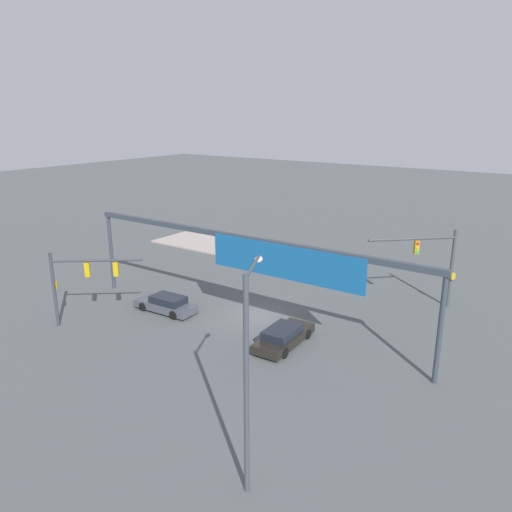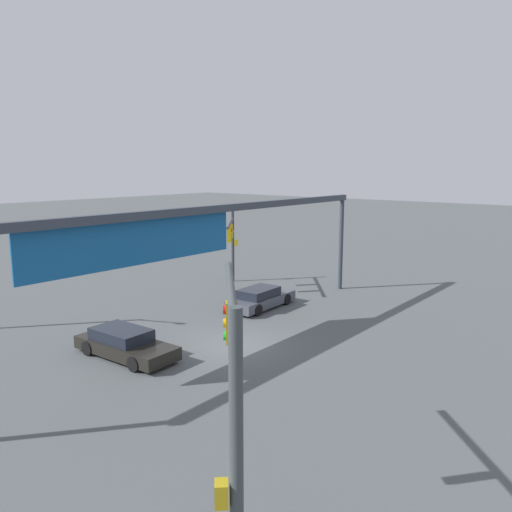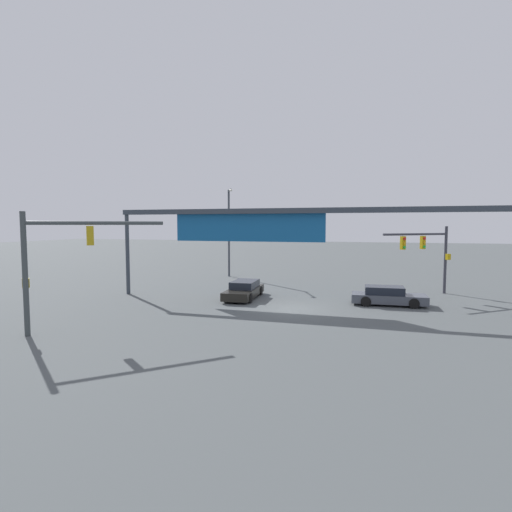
{
  "view_description": "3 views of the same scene",
  "coord_description": "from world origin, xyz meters",
  "px_view_note": "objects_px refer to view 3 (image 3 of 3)",
  "views": [
    {
      "loc": [
        -18.27,
        26.29,
        13.75
      ],
      "look_at": [
        1.33,
        -1.86,
        3.71
      ],
      "focal_mm": 34.5,
      "sensor_mm": 36.0,
      "label": 1
    },
    {
      "loc": [
        -16.57,
        -14.79,
        8.05
      ],
      "look_at": [
        2.64,
        0.88,
        3.72
      ],
      "focal_mm": 35.8,
      "sensor_mm": 36.0,
      "label": 2
    },
    {
      "loc": [
        5.01,
        -24.26,
        5.18
      ],
      "look_at": [
        -2.14,
        -0.33,
        3.26
      ],
      "focal_mm": 28.51,
      "sensor_mm": 36.0,
      "label": 3
    }
  ],
  "objects_px": {
    "sedan_car_waiting_far": "(387,296)",
    "sedan_car_approaching": "(244,290)",
    "traffic_signal_near_corner": "(57,253)",
    "streetlamp_curved_arm": "(229,226)",
    "traffic_signal_opposite_side": "(429,248)"
  },
  "relations": [
    {
      "from": "traffic_signal_near_corner",
      "to": "sedan_car_waiting_far",
      "type": "xyz_separation_m",
      "value": [
        15.3,
        11.56,
        -3.28
      ]
    },
    {
      "from": "traffic_signal_near_corner",
      "to": "traffic_signal_opposite_side",
      "type": "relative_size",
      "value": 1.14
    },
    {
      "from": "streetlamp_curved_arm",
      "to": "sedan_car_approaching",
      "type": "bearing_deg",
      "value": 0.37
    },
    {
      "from": "streetlamp_curved_arm",
      "to": "sedan_car_approaching",
      "type": "xyz_separation_m",
      "value": [
        5.12,
        -10.8,
        -4.46
      ]
    },
    {
      "from": "traffic_signal_near_corner",
      "to": "traffic_signal_opposite_side",
      "type": "xyz_separation_m",
      "value": [
        18.23,
        16.39,
        -0.4
      ]
    },
    {
      "from": "streetlamp_curved_arm",
      "to": "sedan_car_waiting_far",
      "type": "height_order",
      "value": "streetlamp_curved_arm"
    },
    {
      "from": "sedan_car_waiting_far",
      "to": "traffic_signal_near_corner",
      "type": "bearing_deg",
      "value": -145.66
    },
    {
      "from": "traffic_signal_near_corner",
      "to": "sedan_car_approaching",
      "type": "distance_m",
      "value": 13.01
    },
    {
      "from": "traffic_signal_opposite_side",
      "to": "sedan_car_approaching",
      "type": "xyz_separation_m",
      "value": [
        -12.61,
        -5.12,
        -2.88
      ]
    },
    {
      "from": "traffic_signal_opposite_side",
      "to": "sedan_car_approaching",
      "type": "relative_size",
      "value": 1.03
    },
    {
      "from": "traffic_signal_near_corner",
      "to": "sedan_car_waiting_far",
      "type": "height_order",
      "value": "traffic_signal_near_corner"
    },
    {
      "from": "sedan_car_waiting_far",
      "to": "sedan_car_approaching",
      "type": "bearing_deg",
      "value": 179.01
    },
    {
      "from": "traffic_signal_opposite_side",
      "to": "sedan_car_waiting_far",
      "type": "relative_size",
      "value": 1.07
    },
    {
      "from": "traffic_signal_opposite_side",
      "to": "streetlamp_curved_arm",
      "type": "bearing_deg",
      "value": -56.63
    },
    {
      "from": "sedan_car_approaching",
      "to": "sedan_car_waiting_far",
      "type": "height_order",
      "value": "same"
    }
  ]
}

